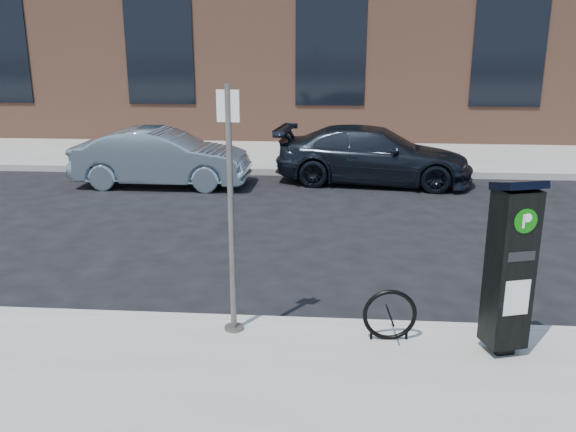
# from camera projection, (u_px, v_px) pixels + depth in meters

# --- Properties ---
(ground) EXTENTS (120.00, 120.00, 0.00)m
(ground) POSITION_uv_depth(u_px,v_px,m) (313.00, 332.00, 6.75)
(ground) COLOR black
(ground) RESTS_ON ground
(sidewalk_far) EXTENTS (60.00, 12.00, 0.15)m
(sidewalk_far) POSITION_uv_depth(u_px,v_px,m) (329.00, 135.00, 20.13)
(sidewalk_far) COLOR gray
(sidewalk_far) RESTS_ON ground
(curb_near) EXTENTS (60.00, 0.12, 0.16)m
(curb_near) POSITION_uv_depth(u_px,v_px,m) (313.00, 326.00, 6.71)
(curb_near) COLOR #9E9B93
(curb_near) RESTS_ON ground
(curb_far) EXTENTS (60.00, 0.12, 0.16)m
(curb_far) POSITION_uv_depth(u_px,v_px,m) (326.00, 173.00, 14.41)
(curb_far) COLOR #9E9B93
(curb_far) RESTS_ON ground
(building) EXTENTS (28.00, 10.05, 8.25)m
(building) POSITION_uv_depth(u_px,v_px,m) (333.00, 9.00, 21.86)
(building) COLOR brown
(building) RESTS_ON ground
(parking_kiosk) EXTENTS (0.49, 0.46, 1.76)m
(parking_kiosk) POSITION_uv_depth(u_px,v_px,m) (510.00, 266.00, 5.77)
(parking_kiosk) COLOR black
(parking_kiosk) RESTS_ON sidewalk_near
(sign_pole) EXTENTS (0.23, 0.20, 2.56)m
(sign_pole) POSITION_uv_depth(u_px,v_px,m) (231.00, 215.00, 6.13)
(sign_pole) COLOR #635C57
(sign_pole) RESTS_ON sidewalk_near
(bike_rack) EXTENTS (0.55, 0.09, 0.55)m
(bike_rack) POSITION_uv_depth(u_px,v_px,m) (390.00, 315.00, 6.19)
(bike_rack) COLOR black
(bike_rack) RESTS_ON sidewalk_near
(car_silver) EXTENTS (3.80, 1.35, 1.25)m
(car_silver) POSITION_uv_depth(u_px,v_px,m) (162.00, 158.00, 13.31)
(car_silver) COLOR gray
(car_silver) RESTS_ON ground
(car_dark) EXTENTS (4.51, 2.29, 1.25)m
(car_dark) POSITION_uv_depth(u_px,v_px,m) (374.00, 155.00, 13.58)
(car_dark) COLOR black
(car_dark) RESTS_ON ground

